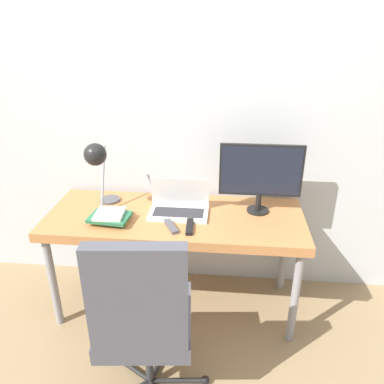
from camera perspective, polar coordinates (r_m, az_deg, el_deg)
ground_plane at (r=2.58m, az=-3.32°, el=-21.19°), size 12.00×12.00×0.00m
wall_back at (r=2.54m, az=-1.66°, el=12.20°), size 8.00×0.05×2.60m
desk at (r=2.42m, az=-2.59°, el=-4.85°), size 1.63×0.63×0.72m
laptop at (r=2.39m, az=-2.00°, el=-2.19°), size 0.37×0.22×0.23m
monitor at (r=2.36m, az=10.42°, el=2.82°), size 0.51×0.14×0.45m
desk_lamp at (r=2.36m, az=-14.25°, el=4.67°), size 0.14×0.31×0.46m
office_chair at (r=1.88m, az=-7.45°, el=-18.21°), size 0.62×0.63×1.05m
book_stack at (r=2.35m, az=-12.37°, el=-3.68°), size 0.26×0.20×0.07m
tv_remote at (r=2.24m, az=-3.10°, el=-5.26°), size 0.11×0.16×0.02m
media_remote at (r=2.24m, az=-0.36°, el=-5.30°), size 0.05×0.18×0.02m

